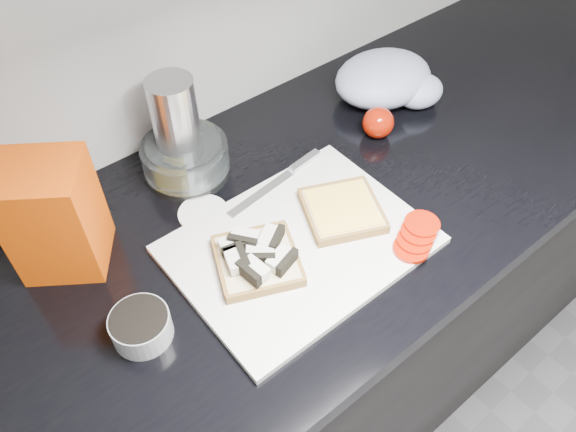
# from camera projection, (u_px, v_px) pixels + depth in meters

# --- Properties ---
(base_cabinet) EXTENTS (3.50, 0.60, 0.86)m
(base_cabinet) POSITION_uv_depth(u_px,v_px,m) (285.00, 345.00, 1.33)
(base_cabinet) COLOR black
(base_cabinet) RESTS_ON ground
(countertop) EXTENTS (3.50, 0.64, 0.04)m
(countertop) POSITION_uv_depth(u_px,v_px,m) (285.00, 218.00, 1.00)
(countertop) COLOR black
(countertop) RESTS_ON base_cabinet
(cutting_board) EXTENTS (0.40, 0.30, 0.01)m
(cutting_board) POSITION_uv_depth(u_px,v_px,m) (299.00, 244.00, 0.92)
(cutting_board) COLOR silver
(cutting_board) RESTS_ON countertop
(bread_left) EXTENTS (0.17, 0.17, 0.04)m
(bread_left) POSITION_uv_depth(u_px,v_px,m) (257.00, 258.00, 0.88)
(bread_left) COLOR beige
(bread_left) RESTS_ON cutting_board
(bread_right) EXTENTS (0.17, 0.17, 0.02)m
(bread_right) POSITION_uv_depth(u_px,v_px,m) (342.00, 210.00, 0.95)
(bread_right) COLOR beige
(bread_right) RESTS_ON cutting_board
(tomato_slices) EXTENTS (0.11, 0.09, 0.02)m
(tomato_slices) POSITION_uv_depth(u_px,v_px,m) (417.00, 236.00, 0.91)
(tomato_slices) COLOR #971403
(tomato_slices) RESTS_ON cutting_board
(knife) EXTENTS (0.22, 0.04, 0.01)m
(knife) POSITION_uv_depth(u_px,v_px,m) (287.00, 174.00, 1.02)
(knife) COLOR silver
(knife) RESTS_ON cutting_board
(seed_tub) EXTENTS (0.09, 0.09, 0.04)m
(seed_tub) POSITION_uv_depth(u_px,v_px,m) (141.00, 325.00, 0.80)
(seed_tub) COLOR #939797
(seed_tub) RESTS_ON countertop
(tub_lid) EXTENTS (0.11, 0.11, 0.01)m
(tub_lid) POSITION_uv_depth(u_px,v_px,m) (203.00, 213.00, 0.97)
(tub_lid) COLOR white
(tub_lid) RESTS_ON countertop
(glass_bowl) EXTENTS (0.16, 0.16, 0.07)m
(glass_bowl) POSITION_uv_depth(u_px,v_px,m) (186.00, 159.00, 1.02)
(glass_bowl) COLOR silver
(glass_bowl) RESTS_ON countertop
(bread_bag) EXTENTS (0.17, 0.16, 0.19)m
(bread_bag) POSITION_uv_depth(u_px,v_px,m) (54.00, 217.00, 0.84)
(bread_bag) COLOR #D03B03
(bread_bag) RESTS_ON countertop
(steel_canister) EXTENTS (0.08, 0.08, 0.19)m
(steel_canister) POSITION_uv_depth(u_px,v_px,m) (177.00, 128.00, 0.98)
(steel_canister) COLOR #B8B8BD
(steel_canister) RESTS_ON countertop
(grocery_bag) EXTENTS (0.24, 0.22, 0.09)m
(grocery_bag) POSITION_uv_depth(u_px,v_px,m) (388.00, 80.00, 1.17)
(grocery_bag) COLOR #B2BCDC
(grocery_bag) RESTS_ON countertop
(whole_tomatoes) EXTENTS (0.06, 0.06, 0.06)m
(whole_tomatoes) POSITION_uv_depth(u_px,v_px,m) (378.00, 123.00, 1.09)
(whole_tomatoes) COLOR #971403
(whole_tomatoes) RESTS_ON countertop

